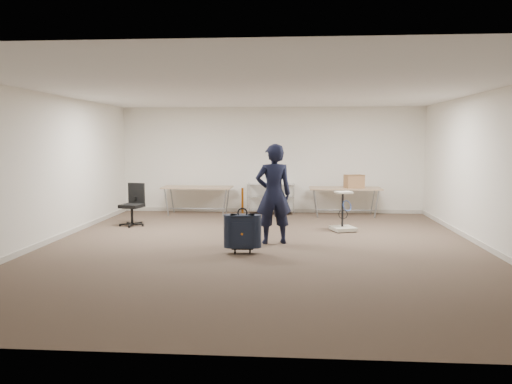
{
  "coord_description": "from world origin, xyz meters",
  "views": [
    {
      "loc": [
        0.56,
        -8.79,
        1.94
      ],
      "look_at": [
        -0.11,
        0.3,
        0.98
      ],
      "focal_mm": 35.0,
      "sensor_mm": 36.0,
      "label": 1
    }
  ],
  "objects": [
    {
      "name": "wire_shelf",
      "position": [
        0.0,
        4.2,
        0.44
      ],
      "size": [
        1.22,
        0.47,
        0.8
      ],
      "color": "silver",
      "rests_on": "ground"
    },
    {
      "name": "room_shell",
      "position": [
        0.0,
        1.38,
        0.05
      ],
      "size": [
        8.0,
        9.0,
        9.0
      ],
      "color": "white",
      "rests_on": "ground"
    },
    {
      "name": "office_chair",
      "position": [
        -3.05,
        2.18,
        0.29
      ],
      "size": [
        0.58,
        0.58,
        0.96
      ],
      "color": "black",
      "rests_on": "ground"
    },
    {
      "name": "folding_table_right",
      "position": [
        1.9,
        3.95,
        0.68
      ],
      "size": [
        1.8,
        0.75,
        0.73
      ],
      "color": "tan",
      "rests_on": "ground"
    },
    {
      "name": "person",
      "position": [
        0.21,
        0.45,
        0.93
      ],
      "size": [
        0.77,
        0.59,
        1.87
      ],
      "primitive_type": "imported",
      "rotation": [
        0.0,
        0.0,
        3.38
      ],
      "color": "black",
      "rests_on": "ground"
    },
    {
      "name": "suitcase",
      "position": [
        -0.28,
        -0.43,
        0.38
      ],
      "size": [
        0.42,
        0.25,
        1.13
      ],
      "color": "black",
      "rests_on": "ground"
    },
    {
      "name": "folding_table_left",
      "position": [
        -1.9,
        3.95,
        0.68
      ],
      "size": [
        1.8,
        0.75,
        0.73
      ],
      "color": "tan",
      "rests_on": "ground"
    },
    {
      "name": "equipment_cart",
      "position": [
        1.65,
        1.81,
        0.22
      ],
      "size": [
        0.59,
        0.59,
        0.85
      ],
      "color": "beige",
      "rests_on": "ground"
    },
    {
      "name": "cardboard_box",
      "position": [
        2.11,
        3.86,
        0.9
      ],
      "size": [
        0.52,
        0.44,
        0.33
      ],
      "primitive_type": "cube",
      "rotation": [
        0.0,
        0.0,
        0.26
      ],
      "color": "brown",
      "rests_on": "folding_table_right"
    },
    {
      "name": "ground",
      "position": [
        0.0,
        0.0,
        0.0
      ],
      "size": [
        9.0,
        9.0,
        0.0
      ],
      "primitive_type": "plane",
      "color": "#403427",
      "rests_on": "ground"
    }
  ]
}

